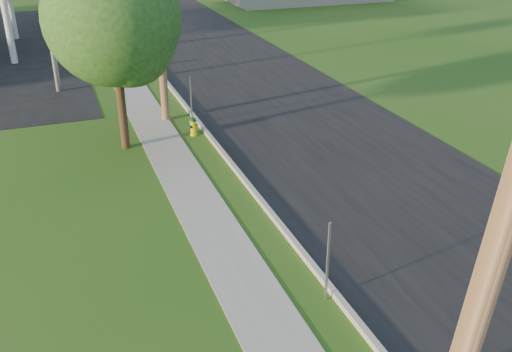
# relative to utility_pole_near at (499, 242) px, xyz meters

# --- Properties ---
(road) EXTENTS (8.00, 120.00, 0.02)m
(road) POSITION_rel_utility_pole_near_xyz_m (5.10, 11.00, -4.79)
(road) COLOR black
(road) RESTS_ON ground
(curb) EXTENTS (0.15, 120.00, 0.15)m
(curb) POSITION_rel_utility_pole_near_xyz_m (1.10, 11.00, -4.73)
(curb) COLOR #A29E94
(curb) RESTS_ON ground
(sidewalk) EXTENTS (1.50, 120.00, 0.03)m
(sidewalk) POSITION_rel_utility_pole_near_xyz_m (-0.65, 11.00, -4.79)
(sidewalk) COLOR gray
(sidewalk) RESTS_ON ground
(utility_pole_near) EXTENTS (1.40, 0.32, 9.48)m
(utility_pole_near) POSITION_rel_utility_pole_near_xyz_m (0.00, 0.00, 0.00)
(utility_pole_near) COLOR brown
(utility_pole_near) RESTS_ON ground
(sign_post_near) EXTENTS (0.05, 0.04, 2.00)m
(sign_post_near) POSITION_rel_utility_pole_near_xyz_m (0.85, 5.20, -3.80)
(sign_post_near) COLOR gray
(sign_post_near) RESTS_ON ground
(sign_post_mid) EXTENTS (0.05, 0.04, 2.00)m
(sign_post_mid) POSITION_rel_utility_pole_near_xyz_m (0.85, 17.00, -3.80)
(sign_post_mid) COLOR gray
(sign_post_mid) RESTS_ON ground
(sign_post_far) EXTENTS (0.05, 0.04, 2.00)m
(sign_post_far) POSITION_rel_utility_pole_near_xyz_m (0.85, 29.20, -3.80)
(sign_post_far) COLOR gray
(sign_post_far) RESTS_ON ground
(tree_verge) EXTENTS (4.53, 4.53, 6.86)m
(tree_verge) POSITION_rel_utility_pole_near_xyz_m (-1.89, 15.53, -0.38)
(tree_verge) COLOR #322215
(tree_verge) RESTS_ON ground
(hydrant_mid) EXTENTS (0.38, 0.34, 0.75)m
(hydrant_mid) POSITION_rel_utility_pole_near_xyz_m (0.62, 15.90, -4.44)
(hydrant_mid) COLOR #DBC208
(hydrant_mid) RESTS_ON ground
(hydrant_far) EXTENTS (0.35, 0.31, 0.68)m
(hydrant_far) POSITION_rel_utility_pole_near_xyz_m (0.79, 26.37, -4.47)
(hydrant_far) COLOR yellow
(hydrant_far) RESTS_ON ground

